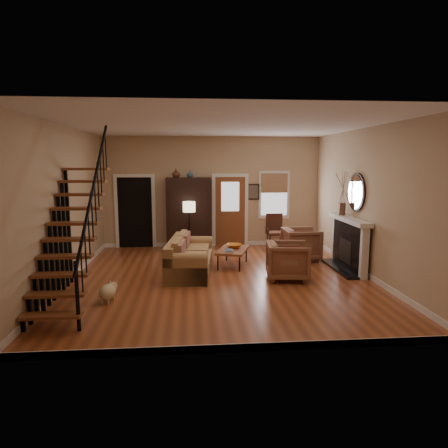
{
  "coord_description": "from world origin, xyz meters",
  "views": [
    {
      "loc": [
        -0.66,
        -8.51,
        2.53
      ],
      "look_at": [
        0.1,
        0.4,
        1.15
      ],
      "focal_mm": 32.0,
      "sensor_mm": 36.0,
      "label": 1
    }
  ],
  "objects": [
    {
      "name": "armchair_right",
      "position": [
        2.24,
        1.53,
        0.42
      ],
      "size": [
        0.92,
        0.9,
        0.84
      ],
      "primitive_type": "imported",
      "rotation": [
        0.0,
        0.0,
        1.57
      ],
      "color": "brown",
      "rests_on": "ground"
    },
    {
      "name": "side_chair",
      "position": [
        1.85,
        2.95,
        0.51
      ],
      "size": [
        0.54,
        0.54,
        1.02
      ],
      "primitive_type": null,
      "color": "#3E1E13",
      "rests_on": "ground"
    },
    {
      "name": "staircase",
      "position": [
        -2.78,
        -1.3,
        1.6
      ],
      "size": [
        0.94,
        2.8,
        3.2
      ],
      "primitive_type": null,
      "color": "brown",
      "rests_on": "ground"
    },
    {
      "name": "books",
      "position": [
        0.25,
        0.72,
        0.45
      ],
      "size": [
        0.2,
        0.28,
        0.05
      ],
      "primitive_type": null,
      "color": "beige",
      "rests_on": "coffee_table"
    },
    {
      "name": "coffee_table",
      "position": [
        0.37,
        1.02,
        0.21
      ],
      "size": [
        0.96,
        1.26,
        0.43
      ],
      "primitive_type": null,
      "rotation": [
        0.0,
        0.0,
        -0.31
      ],
      "color": "brown",
      "rests_on": "ground"
    },
    {
      "name": "bowl",
      "position": [
        0.42,
        1.17,
        0.47
      ],
      "size": [
        0.38,
        0.38,
        0.09
      ],
      "primitive_type": "imported",
      "color": "orange",
      "rests_on": "coffee_table"
    },
    {
      "name": "fireplace",
      "position": [
        3.13,
        0.5,
        0.74
      ],
      "size": [
        0.33,
        1.95,
        2.3
      ],
      "color": "black",
      "rests_on": "ground"
    },
    {
      "name": "floor_lamp",
      "position": [
        -0.69,
        2.37,
        0.74
      ],
      "size": [
        0.44,
        0.44,
        1.47
      ],
      "primitive_type": null,
      "rotation": [
        0.0,
        0.0,
        0.38
      ],
      "color": "black",
      "rests_on": "ground"
    },
    {
      "name": "dog",
      "position": [
        -2.19,
        -1.35,
        0.17
      ],
      "size": [
        0.39,
        0.53,
        0.34
      ],
      "primitive_type": null,
      "rotation": [
        0.0,
        0.0,
        -0.25
      ],
      "color": "beige",
      "rests_on": "ground"
    },
    {
      "name": "armoire",
      "position": [
        -0.7,
        3.15,
        1.05
      ],
      "size": [
        1.3,
        0.6,
        2.1
      ],
      "primitive_type": null,
      "color": "black",
      "rests_on": "ground"
    },
    {
      "name": "vase_b",
      "position": [
        -0.65,
        3.05,
        2.21
      ],
      "size": [
        0.2,
        0.2,
        0.21
      ],
      "primitive_type": "imported",
      "color": "#334C60",
      "rests_on": "armoire"
    },
    {
      "name": "armchair_left",
      "position": [
        1.45,
        -0.19,
        0.41
      ],
      "size": [
        1.0,
        0.98,
        0.82
      ],
      "primitive_type": "imported",
      "rotation": [
        0.0,
        0.0,
        1.45
      ],
      "color": "brown",
      "rests_on": "ground"
    },
    {
      "name": "vase_a",
      "position": [
        -1.05,
        3.05,
        2.22
      ],
      "size": [
        0.24,
        0.24,
        0.25
      ],
      "primitive_type": "imported",
      "color": "#4C2619",
      "rests_on": "armoire"
    },
    {
      "name": "sofa",
      "position": [
        -0.67,
        0.46,
        0.4
      ],
      "size": [
        1.14,
        2.21,
        0.79
      ],
      "primitive_type": null,
      "rotation": [
        0.0,
        0.0,
        -0.11
      ],
      "color": "#9F7748",
      "rests_on": "ground"
    },
    {
      "name": "room",
      "position": [
        -0.41,
        1.76,
        1.51
      ],
      "size": [
        7.0,
        7.33,
        3.3
      ],
      "color": "#9B4B27",
      "rests_on": "ground"
    }
  ]
}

